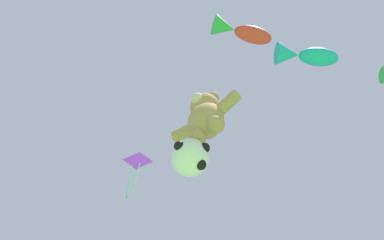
{
  "coord_description": "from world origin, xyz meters",
  "views": [
    {
      "loc": [
        2.96,
        2.36,
        1.23
      ],
      "look_at": [
        0.18,
        6.07,
        11.74
      ],
      "focal_mm": 40.0,
      "sensor_mm": 36.0,
      "label": 1
    }
  ],
  "objects_px": {
    "fish_kite_teal": "(303,56)",
    "diamond_kite": "(137,164)",
    "soccer_ball_kite": "(190,157)",
    "fish_kite_crimson": "(239,31)",
    "teddy_bear_kite": "(205,117)"
  },
  "relations": [
    {
      "from": "soccer_ball_kite",
      "to": "fish_kite_teal",
      "type": "distance_m",
      "value": 5.91
    },
    {
      "from": "fish_kite_crimson",
      "to": "diamond_kite",
      "type": "relative_size",
      "value": 0.66
    },
    {
      "from": "soccer_ball_kite",
      "to": "diamond_kite",
      "type": "xyz_separation_m",
      "value": [
        -2.83,
        0.55,
        3.38
      ]
    },
    {
      "from": "soccer_ball_kite",
      "to": "fish_kite_crimson",
      "type": "xyz_separation_m",
      "value": [
        2.77,
        -1.19,
        3.45
      ]
    },
    {
      "from": "diamond_kite",
      "to": "fish_kite_crimson",
      "type": "bearing_deg",
      "value": -17.31
    },
    {
      "from": "teddy_bear_kite",
      "to": "fish_kite_crimson",
      "type": "bearing_deg",
      "value": -26.61
    },
    {
      "from": "fish_kite_crimson",
      "to": "fish_kite_teal",
      "type": "bearing_deg",
      "value": 60.18
    },
    {
      "from": "soccer_ball_kite",
      "to": "diamond_kite",
      "type": "height_order",
      "value": "diamond_kite"
    },
    {
      "from": "fish_kite_teal",
      "to": "diamond_kite",
      "type": "relative_size",
      "value": 0.73
    },
    {
      "from": "fish_kite_teal",
      "to": "teddy_bear_kite",
      "type": "bearing_deg",
      "value": -161.73
    },
    {
      "from": "fish_kite_teal",
      "to": "diamond_kite",
      "type": "height_order",
      "value": "fish_kite_teal"
    },
    {
      "from": "fish_kite_crimson",
      "to": "diamond_kite",
      "type": "xyz_separation_m",
      "value": [
        -5.6,
        1.75,
        -0.07
      ]
    },
    {
      "from": "soccer_ball_kite",
      "to": "fish_kite_crimson",
      "type": "height_order",
      "value": "fish_kite_crimson"
    },
    {
      "from": "soccer_ball_kite",
      "to": "fish_kite_crimson",
      "type": "bearing_deg",
      "value": -23.29
    },
    {
      "from": "fish_kite_crimson",
      "to": "diamond_kite",
      "type": "height_order",
      "value": "diamond_kite"
    }
  ]
}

